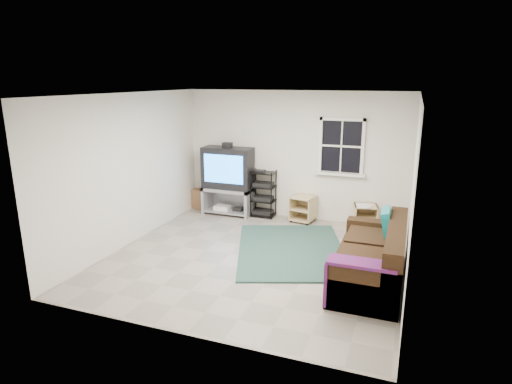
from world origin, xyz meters
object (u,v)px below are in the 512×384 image
at_px(tv_unit, 228,175).
at_px(side_table_right, 365,215).
at_px(sofa, 373,260).
at_px(side_table_left, 304,208).
at_px(av_rack, 263,197).

bearing_deg(tv_unit, side_table_right, 1.45).
bearing_deg(side_table_right, sofa, -81.11).
bearing_deg(side_table_left, tv_unit, -177.29).
relative_size(tv_unit, sofa, 0.75).
distance_m(side_table_left, sofa, 2.78).
height_order(tv_unit, av_rack, tv_unit).
bearing_deg(sofa, side_table_left, 124.54).
xyz_separation_m(tv_unit, sofa, (3.21, -2.22, -0.52)).
height_order(tv_unit, sofa, tv_unit).
height_order(tv_unit, side_table_right, tv_unit).
distance_m(tv_unit, side_table_right, 2.91).
bearing_deg(sofa, av_rack, 136.84).
distance_m(tv_unit, side_table_left, 1.73).
bearing_deg(sofa, tv_unit, 145.40).
bearing_deg(sofa, side_table_right, 98.89).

